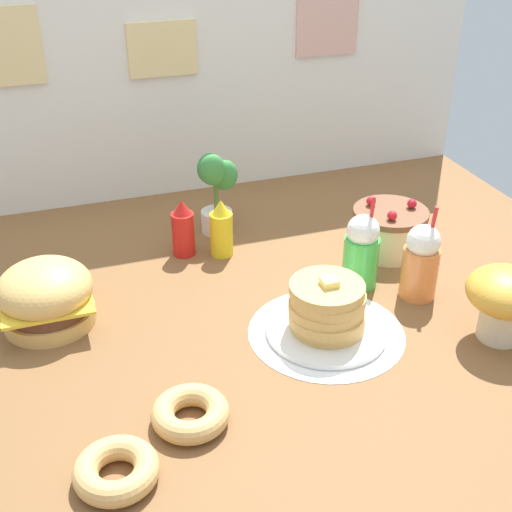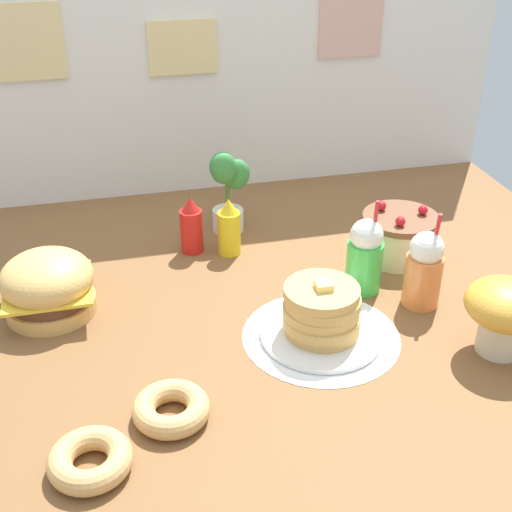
{
  "view_description": "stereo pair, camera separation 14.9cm",
  "coord_description": "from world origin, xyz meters",
  "px_view_note": "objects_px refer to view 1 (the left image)",
  "views": [
    {
      "loc": [
        -0.5,
        -1.42,
        1.1
      ],
      "look_at": [
        0.03,
        0.15,
        0.14
      ],
      "focal_mm": 47.99,
      "sensor_mm": 36.0,
      "label": 1
    },
    {
      "loc": [
        -0.36,
        -1.46,
        1.1
      ],
      "look_at": [
        0.03,
        0.15,
        0.14
      ],
      "focal_mm": 47.99,
      "sensor_mm": 36.0,
      "label": 2
    }
  ],
  "objects_px": {
    "donut_pink_glaze": "(116,470)",
    "ketchup_bottle": "(183,229)",
    "pancake_stack": "(327,312)",
    "mustard_bottle": "(221,230)",
    "mushroom_stool": "(506,298)",
    "orange_float_cup": "(421,262)",
    "donut_chocolate": "(190,413)",
    "potted_plant": "(216,189)",
    "burger": "(46,296)",
    "cream_soda_cup": "(361,251)",
    "layer_cake": "(389,230)"
  },
  "relations": [
    {
      "from": "pancake_stack",
      "to": "donut_chocolate",
      "type": "bearing_deg",
      "value": -153.47
    },
    {
      "from": "donut_chocolate",
      "to": "potted_plant",
      "type": "xyz_separation_m",
      "value": [
        0.31,
        0.87,
        0.13
      ]
    },
    {
      "from": "ketchup_bottle",
      "to": "mustard_bottle",
      "type": "relative_size",
      "value": 1.0
    },
    {
      "from": "burger",
      "to": "mustard_bottle",
      "type": "height_order",
      "value": "mustard_bottle"
    },
    {
      "from": "ketchup_bottle",
      "to": "potted_plant",
      "type": "height_order",
      "value": "potted_plant"
    },
    {
      "from": "layer_cake",
      "to": "donut_chocolate",
      "type": "height_order",
      "value": "layer_cake"
    },
    {
      "from": "ketchup_bottle",
      "to": "potted_plant",
      "type": "relative_size",
      "value": 0.66
    },
    {
      "from": "pancake_stack",
      "to": "orange_float_cup",
      "type": "xyz_separation_m",
      "value": [
        0.33,
        0.09,
        0.04
      ]
    },
    {
      "from": "burger",
      "to": "layer_cake",
      "type": "distance_m",
      "value": 1.07
    },
    {
      "from": "mustard_bottle",
      "to": "orange_float_cup",
      "type": "height_order",
      "value": "orange_float_cup"
    },
    {
      "from": "ketchup_bottle",
      "to": "donut_chocolate",
      "type": "height_order",
      "value": "ketchup_bottle"
    },
    {
      "from": "mustard_bottle",
      "to": "mushroom_stool",
      "type": "distance_m",
      "value": 0.88
    },
    {
      "from": "mustard_bottle",
      "to": "mushroom_stool",
      "type": "relative_size",
      "value": 0.91
    },
    {
      "from": "layer_cake",
      "to": "ketchup_bottle",
      "type": "height_order",
      "value": "ketchup_bottle"
    },
    {
      "from": "pancake_stack",
      "to": "burger",
      "type": "bearing_deg",
      "value": 157.38
    },
    {
      "from": "layer_cake",
      "to": "mushroom_stool",
      "type": "distance_m",
      "value": 0.52
    },
    {
      "from": "cream_soda_cup",
      "to": "potted_plant",
      "type": "xyz_separation_m",
      "value": [
        -0.31,
        0.46,
        0.04
      ]
    },
    {
      "from": "burger",
      "to": "potted_plant",
      "type": "height_order",
      "value": "potted_plant"
    },
    {
      "from": "donut_pink_glaze",
      "to": "donut_chocolate",
      "type": "xyz_separation_m",
      "value": [
        0.18,
        0.11,
        0.0
      ]
    },
    {
      "from": "pancake_stack",
      "to": "mushroom_stool",
      "type": "height_order",
      "value": "mushroom_stool"
    },
    {
      "from": "donut_chocolate",
      "to": "orange_float_cup",
      "type": "bearing_deg",
      "value": 21.62
    },
    {
      "from": "burger",
      "to": "mustard_bottle",
      "type": "distance_m",
      "value": 0.59
    },
    {
      "from": "pancake_stack",
      "to": "potted_plant",
      "type": "xyz_separation_m",
      "value": [
        -0.11,
        0.66,
        0.09
      ]
    },
    {
      "from": "mushroom_stool",
      "to": "mustard_bottle",
      "type": "bearing_deg",
      "value": 130.76
    },
    {
      "from": "pancake_stack",
      "to": "mustard_bottle",
      "type": "height_order",
      "value": "mustard_bottle"
    },
    {
      "from": "donut_chocolate",
      "to": "potted_plant",
      "type": "bearing_deg",
      "value": 70.3
    },
    {
      "from": "ketchup_bottle",
      "to": "donut_pink_glaze",
      "type": "distance_m",
      "value": 0.94
    },
    {
      "from": "burger",
      "to": "donut_pink_glaze",
      "type": "relative_size",
      "value": 1.43
    },
    {
      "from": "cream_soda_cup",
      "to": "pancake_stack",
      "type": "bearing_deg",
      "value": -134.75
    },
    {
      "from": "burger",
      "to": "mustard_bottle",
      "type": "bearing_deg",
      "value": 20.82
    },
    {
      "from": "pancake_stack",
      "to": "mushroom_stool",
      "type": "bearing_deg",
      "value": -20.8
    },
    {
      "from": "mustard_bottle",
      "to": "ketchup_bottle",
      "type": "bearing_deg",
      "value": 160.35
    },
    {
      "from": "donut_pink_glaze",
      "to": "ketchup_bottle",
      "type": "bearing_deg",
      "value": 67.99
    },
    {
      "from": "pancake_stack",
      "to": "mushroom_stool",
      "type": "xyz_separation_m",
      "value": [
        0.43,
        -0.16,
        0.06
      ]
    },
    {
      "from": "donut_chocolate",
      "to": "potted_plant",
      "type": "height_order",
      "value": "potted_plant"
    },
    {
      "from": "pancake_stack",
      "to": "donut_chocolate",
      "type": "xyz_separation_m",
      "value": [
        -0.43,
        -0.21,
        -0.04
      ]
    },
    {
      "from": "pancake_stack",
      "to": "orange_float_cup",
      "type": "height_order",
      "value": "orange_float_cup"
    },
    {
      "from": "layer_cake",
      "to": "cream_soda_cup",
      "type": "height_order",
      "value": "cream_soda_cup"
    },
    {
      "from": "orange_float_cup",
      "to": "donut_pink_glaze",
      "type": "height_order",
      "value": "orange_float_cup"
    },
    {
      "from": "burger",
      "to": "potted_plant",
      "type": "bearing_deg",
      "value": 32.31
    },
    {
      "from": "pancake_stack",
      "to": "layer_cake",
      "type": "distance_m",
      "value": 0.51
    },
    {
      "from": "mustard_bottle",
      "to": "mushroom_stool",
      "type": "height_order",
      "value": "mushroom_stool"
    },
    {
      "from": "mustard_bottle",
      "to": "orange_float_cup",
      "type": "relative_size",
      "value": 0.67
    },
    {
      "from": "layer_cake",
      "to": "donut_chocolate",
      "type": "bearing_deg",
      "value": -144.75
    },
    {
      "from": "layer_cake",
      "to": "ketchup_bottle",
      "type": "xyz_separation_m",
      "value": [
        -0.63,
        0.19,
        0.02
      ]
    },
    {
      "from": "layer_cake",
      "to": "ketchup_bottle",
      "type": "relative_size",
      "value": 1.25
    },
    {
      "from": "pancake_stack",
      "to": "orange_float_cup",
      "type": "bearing_deg",
      "value": 14.67
    },
    {
      "from": "layer_cake",
      "to": "mustard_bottle",
      "type": "bearing_deg",
      "value": 164.01
    },
    {
      "from": "ketchup_bottle",
      "to": "donut_pink_glaze",
      "type": "height_order",
      "value": "ketchup_bottle"
    },
    {
      "from": "ketchup_bottle",
      "to": "cream_soda_cup",
      "type": "distance_m",
      "value": 0.57
    }
  ]
}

